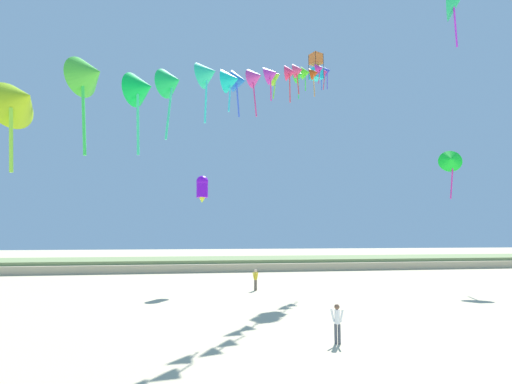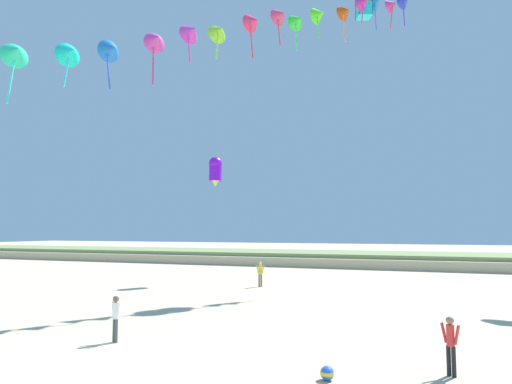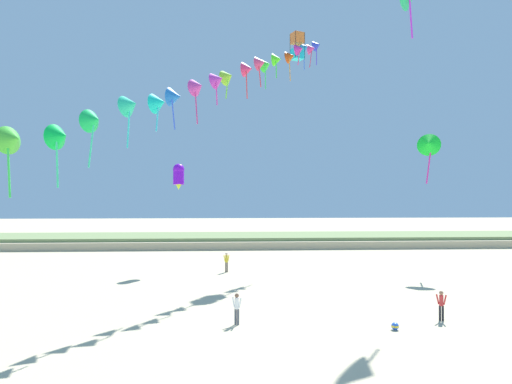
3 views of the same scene
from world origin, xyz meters
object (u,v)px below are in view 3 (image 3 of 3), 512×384
beach_ball (395,326)px  large_kite_mid_trail (297,46)px  person_mid_center (226,261)px  person_near_left (237,307)px  person_near_right (441,303)px  large_kite_high_solo (179,176)px  large_kite_outer_drift (429,144)px

beach_ball → large_kite_mid_trail: bearing=94.1°
person_mid_center → large_kite_mid_trail: size_ratio=0.66×
person_near_left → person_near_right: 10.55m
person_near_right → beach_ball: (-2.97, -1.45, -0.71)m
person_mid_center → large_kite_mid_trail: 21.33m
large_kite_high_solo → beach_ball: 24.20m
large_kite_outer_drift → large_kite_mid_trail: bearing=157.6°
person_near_left → large_kite_outer_drift: 25.14m
large_kite_outer_drift → beach_ball: large_kite_outer_drift is taller
large_kite_mid_trail → large_kite_outer_drift: (10.81, -4.46, -9.80)m
large_kite_mid_trail → beach_ball: size_ratio=7.03×
person_near_right → beach_ball: person_near_right is taller
person_mid_center → large_kite_high_solo: (-4.25, 1.73, 7.32)m
person_near_left → person_mid_center: bearing=92.4°
person_near_right → beach_ball: 3.38m
person_near_right → person_mid_center: size_ratio=0.93×
large_kite_outer_drift → beach_ball: bearing=-118.6°
beach_ball → large_kite_high_solo: bearing=123.2°
large_kite_high_solo → large_kite_outer_drift: size_ratio=0.51×
person_mid_center → large_kite_high_solo: bearing=157.9°
person_near_right → large_kite_mid_trail: size_ratio=0.61×
person_near_left → person_mid_center: person_mid_center is taller
large_kite_mid_trail → beach_ball: bearing=-85.9°
large_kite_mid_trail → large_kite_outer_drift: large_kite_mid_trail is taller
person_mid_center → beach_ball: person_mid_center is taller
person_near_right → person_mid_center: (-11.21, 15.90, 0.07)m
large_kite_mid_trail → person_mid_center: bearing=-148.4°
person_near_right → large_kite_high_solo: (-15.46, 17.63, 7.39)m
person_near_left → large_kite_mid_trail: 28.95m
person_near_left → person_near_right: size_ratio=1.01×
large_kite_high_solo → large_kite_outer_drift: 22.02m
person_near_left → beach_ball: person_near_left is taller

